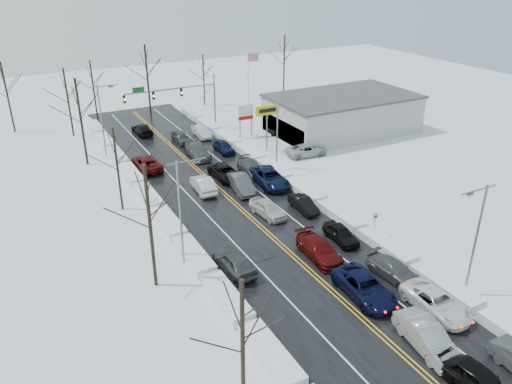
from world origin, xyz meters
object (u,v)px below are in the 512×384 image
tires_plus_sign (267,113)px  flagpole (249,80)px  oncoming_car_0 (204,191)px  dealership_building (342,113)px  traffic_signal_mast (181,95)px

tires_plus_sign → flagpole: bearing=71.6°
flagpole → oncoming_car_0: flagpole is taller
tires_plus_sign → dealership_building: size_ratio=0.29×
dealership_building → oncoming_car_0: size_ratio=4.16×
dealership_building → oncoming_car_0: dealership_building is taller
oncoming_car_0 → flagpole: bearing=-123.1°
flagpole → dealership_building: size_ratio=0.49×
tires_plus_sign → oncoming_car_0: size_ratio=1.22×
oncoming_car_0 → traffic_signal_mast: bearing=-100.0°
traffic_signal_mast → tires_plus_sign: bearing=-59.5°
traffic_signal_mast → oncoming_car_0: traffic_signal_mast is taller
traffic_signal_mast → oncoming_car_0: (-5.17, -19.91, -5.48)m
dealership_building → flagpole: bearing=126.3°
traffic_signal_mast → tires_plus_sign: size_ratio=2.21×
oncoming_car_0 → dealership_building: bearing=-154.4°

